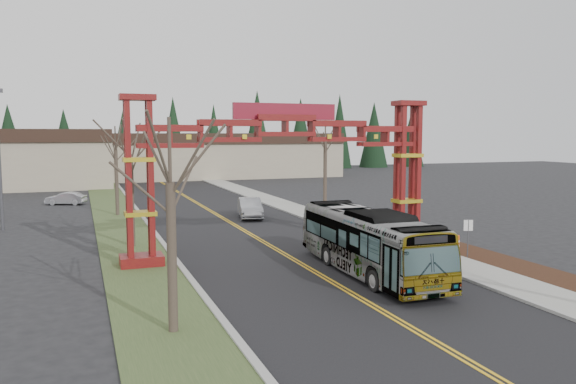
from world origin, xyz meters
name	(u,v)px	position (x,y,z in m)	size (l,w,h in m)	color
road	(250,234)	(0.00, 25.00, 0.01)	(12.00, 110.00, 0.02)	black
lane_line_left	(249,234)	(-0.12, 25.00, 0.03)	(0.12, 100.00, 0.01)	gold
lane_line_right	(252,234)	(0.12, 25.00, 0.03)	(0.12, 100.00, 0.01)	gold
curb_right	(331,228)	(6.15, 25.00, 0.07)	(0.30, 110.00, 0.15)	#9F9F9A
sidewalk_right	(349,227)	(7.60, 25.00, 0.08)	(2.60, 110.00, 0.14)	gray
landscape_strip	(530,271)	(10.20, 10.00, 0.06)	(2.60, 50.00, 0.12)	black
grass_median	(130,242)	(-8.00, 25.00, 0.04)	(4.00, 110.00, 0.08)	#364B25
curb_left	(160,239)	(-6.15, 25.00, 0.07)	(0.30, 110.00, 0.15)	#9F9F9A
gateway_arch	(285,150)	(0.00, 18.00, 5.98)	(18.20, 1.60, 8.90)	#5C0C12
retail_building_east	(213,154)	(10.00, 79.95, 3.51)	(38.00, 20.30, 7.00)	gray
conifer_treeline	(145,136)	(0.25, 92.00, 6.49)	(116.10, 5.60, 13.00)	black
transit_bus	(368,242)	(2.38, 12.51, 1.60)	(2.69, 11.50, 3.20)	#B7BBBF
silver_sedan	(250,208)	(2.19, 32.43, 0.82)	(1.74, 4.99, 1.64)	#A5A8AD
parked_car_far_a	(66,198)	(-12.27, 46.98, 0.62)	(1.32, 3.78, 1.25)	#B6B9BE
bare_tree_median_near	(170,184)	(-8.00, 7.46, 5.23)	(3.36, 3.36, 7.47)	#382D26
bare_tree_median_mid	(130,155)	(-8.00, 23.38, 5.64)	(3.50, 3.50, 7.99)	#382D26
bare_tree_median_far	(116,151)	(-8.00, 37.51, 5.51)	(3.05, 3.05, 7.56)	#382D26
bare_tree_right_far	(325,144)	(10.00, 34.76, 6.01)	(3.31, 3.31, 8.23)	#382D26
street_sign	(468,231)	(9.06, 13.42, 1.58)	(0.49, 0.20, 2.20)	#3F3F44
barrel_south	(455,243)	(9.71, 15.40, 0.48)	(0.52, 0.52, 0.97)	#F8510D
barrel_mid	(402,231)	(9.13, 20.32, 0.46)	(0.49, 0.49, 0.91)	#F8510D
barrel_north	(381,225)	(9.07, 22.98, 0.47)	(0.50, 0.50, 0.93)	#F8510D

